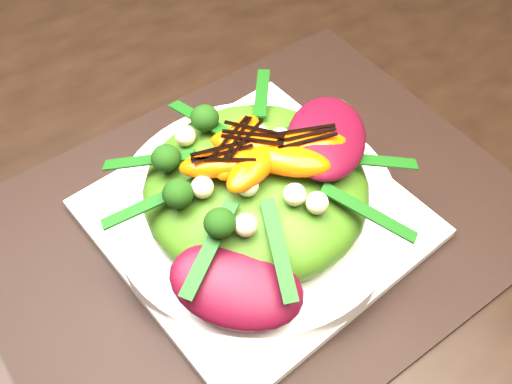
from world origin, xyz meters
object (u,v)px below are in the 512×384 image
placemat (256,222)px  plate_base (256,218)px  salad_bowl (256,209)px  dining_table (314,77)px  lettuce_mound (256,188)px  orange_segment (234,133)px

placemat → plate_base: plate_base is taller
salad_bowl → plate_base: bearing=0.0°
dining_table → lettuce_mound: size_ratio=8.55×
placemat → salad_bowl: salad_bowl is taller
plate_base → orange_segment: orange_segment is taller
dining_table → lettuce_mound: dining_table is taller
salad_bowl → lettuce_mound: lettuce_mound is taller
placemat → salad_bowl: size_ratio=1.87×
placemat → lettuce_mound: 0.05m
lettuce_mound → dining_table: bearing=41.5°
dining_table → plate_base: size_ratio=6.54×
dining_table → placemat: 0.23m
salad_bowl → lettuce_mound: bearing=0.0°
salad_bowl → orange_segment: orange_segment is taller
placemat → plate_base: bearing=0.0°
dining_table → placemat: dining_table is taller
dining_table → lettuce_mound: bearing=-138.5°
dining_table → salad_bowl: bearing=-138.5°
plate_base → orange_segment: 0.09m
plate_base → salad_bowl: (0.00, 0.00, 0.01)m
placemat → lettuce_mound: (0.00, 0.00, 0.05)m
placemat → plate_base: size_ratio=1.88×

